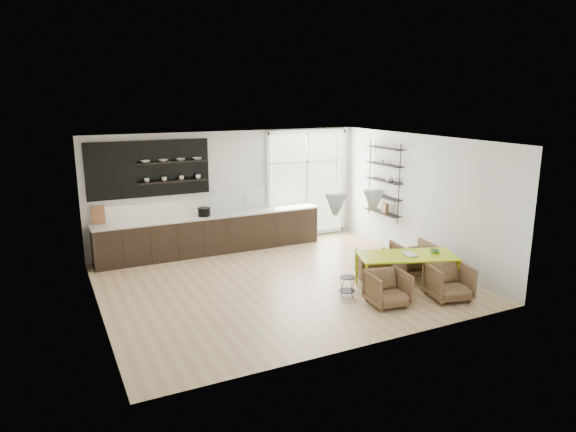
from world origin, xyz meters
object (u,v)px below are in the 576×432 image
object	(u,v)px
dining_table	(407,257)
armchair_back_right	(413,258)
armchair_front_left	(388,289)
wire_stool	(347,284)
armchair_back_left	(373,265)
armchair_front_right	(449,282)

from	to	relation	value
dining_table	armchair_back_right	world-z (taller)	armchair_back_right
armchair_front_left	wire_stool	distance (m)	0.81
armchair_back_left	armchair_back_right	xyz separation A→B (m)	(0.93, -0.13, 0.06)
dining_table	armchair_front_right	size ratio (longest dim) A/B	2.76
armchair_back_left	wire_stool	bearing A→B (deg)	51.03
dining_table	armchair_back_right	distance (m)	0.96
armchair_back_left	armchair_back_right	bearing A→B (deg)	-167.14
armchair_front_right	wire_stool	size ratio (longest dim) A/B	1.91
armchair_front_right	armchair_front_left	bearing A→B (deg)	-179.76
armchair_back_left	armchair_front_right	xyz separation A→B (m)	(0.63, -1.54, 0.04)
dining_table	armchair_front_left	bearing A→B (deg)	-127.69
armchair_back_left	armchair_front_left	xyz separation A→B (m)	(-0.58, -1.28, 0.02)
armchair_front_right	wire_stool	xyz separation A→B (m)	(-1.63, 0.95, -0.09)
armchair_back_right	wire_stool	size ratio (longest dim) A/B	2.00
armchair_back_left	armchair_front_right	distance (m)	1.67
wire_stool	armchair_back_left	bearing A→B (deg)	30.35
armchair_back_right	wire_stool	bearing A→B (deg)	22.16
armchair_back_left	wire_stool	size ratio (longest dim) A/B	1.69
armchair_front_left	wire_stool	size ratio (longest dim) A/B	1.78
armchair_back_right	armchair_front_right	xyz separation A→B (m)	(-0.31, -1.42, -0.02)
armchair_front_right	dining_table	bearing A→B (deg)	127.35
dining_table	wire_stool	distance (m)	1.33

